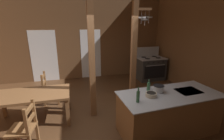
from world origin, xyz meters
TOP-DOWN VIEW (x-y plane):
  - ground_plane at (0.00, 0.00)m, footprint 7.62×7.77m
  - wall_back at (0.00, 3.56)m, footprint 7.62×0.14m
  - glazed_door_back_left at (-1.53, 3.48)m, footprint 1.00×0.01m
  - glazed_panel_back_right at (0.34, 3.48)m, footprint 0.84×0.01m
  - kitchen_island at (1.48, -0.61)m, footprint 2.21×1.09m
  - stove_range at (2.71, 2.61)m, footprint 1.17×0.86m
  - support_post_with_pot_rack at (1.20, 0.74)m, footprint 0.55×0.25m
  - support_post_center at (-0.01, 0.46)m, footprint 0.14×0.14m
  - dining_table at (-1.44, 0.51)m, footprint 1.71×0.91m
  - ladderback_chair_near_window at (-1.18, 1.43)m, footprint 0.46×0.46m
  - ladderback_chair_by_post at (-1.43, -0.41)m, footprint 0.50×0.50m
  - stockpot_on_counter at (1.27, -0.48)m, footprint 0.30×0.23m
  - mixing_bowl_on_counter at (1.02, -0.63)m, footprint 0.23×0.23m
  - bottle_tall_on_counter at (1.10, -0.35)m, footprint 0.07×0.07m
  - bottle_short_on_counter at (0.66, -0.79)m, footprint 0.06×0.06m

SIDE VIEW (x-z plane):
  - ground_plane at x=0.00m, z-range -0.10..0.00m
  - ladderback_chair_near_window at x=-1.18m, z-range -0.02..0.93m
  - ladderback_chair_by_post at x=-1.43m, z-range -0.02..0.93m
  - kitchen_island at x=1.48m, z-range 0.00..0.91m
  - stove_range at x=2.71m, z-range -0.18..1.14m
  - dining_table at x=-1.44m, z-range 0.28..1.02m
  - mixing_bowl_on_counter at x=1.02m, z-range 0.91..0.99m
  - stockpot_on_counter at x=1.27m, z-range 0.91..1.06m
  - bottle_tall_on_counter at x=1.10m, z-range 0.88..1.13m
  - bottle_short_on_counter at x=0.66m, z-range 0.88..1.17m
  - glazed_door_back_left at x=-1.53m, z-range 0.00..2.05m
  - glazed_panel_back_right at x=0.34m, z-range 0.00..2.05m
  - support_post_center at x=-0.01m, z-range 0.00..2.97m
  - support_post_with_pot_rack at x=1.20m, z-range 0.12..3.09m
  - wall_back at x=0.00m, z-range 0.00..4.62m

